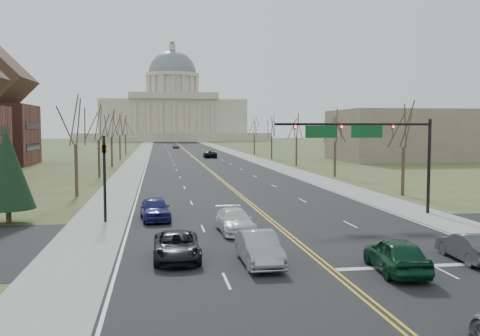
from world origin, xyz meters
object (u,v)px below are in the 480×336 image
object	(u,v)px
signal_left	(104,169)
car_far_nb	(210,154)
car_sb_outer_second	(155,209)
signal_mast	(366,138)
car_sb_inner_lead	(259,248)
car_sb_inner_second	(235,221)
car_nb_inner_lead	(396,255)
car_nb_outer_lead	(469,247)
car_far_sb	(176,146)
car_sb_outer_lead	(177,246)

from	to	relation	value
signal_left	car_far_nb	world-z (taller)	signal_left
car_sb_outer_second	signal_mast	bearing A→B (deg)	-6.22
car_sb_inner_lead	car_sb_inner_second	distance (m)	7.93
car_nb_inner_lead	car_nb_outer_lead	xyz separation A→B (m)	(4.47, 1.46, -0.12)
car_nb_outer_lead	car_sb_inner_second	distance (m)	13.61
car_nb_outer_lead	car_far_nb	distance (m)	91.10
car_far_sb	car_far_nb	bearing A→B (deg)	-86.68
signal_mast	car_nb_outer_lead	world-z (taller)	signal_mast
signal_left	car_nb_outer_lead	xyz separation A→B (m)	(18.73, -13.88, -3.01)
car_nb_outer_lead	car_sb_inner_second	xyz separation A→B (m)	(-10.37, 8.82, 0.02)
car_sb_inner_second	car_far_sb	distance (m)	133.83
signal_left	car_sb_outer_lead	world-z (taller)	signal_left
signal_left	car_far_sb	world-z (taller)	signal_left
car_far_sb	signal_left	bearing A→B (deg)	-96.94
car_sb_outer_lead	car_sb_inner_second	bearing A→B (deg)	59.38
car_far_nb	car_sb_outer_lead	bearing A→B (deg)	84.59
car_nb_inner_lead	car_sb_inner_second	size ratio (longest dim) A/B	0.96
car_nb_outer_lead	car_sb_outer_lead	world-z (taller)	car_nb_outer_lead
car_sb_outer_lead	car_far_sb	world-z (taller)	car_far_sb
car_sb_inner_lead	car_far_nb	xyz separation A→B (m)	(6.44, 90.12, 0.04)
car_sb_inner_lead	car_far_nb	bearing A→B (deg)	84.83
signal_mast	car_sb_outer_second	size ratio (longest dim) A/B	2.52
car_sb_outer_lead	car_far_nb	world-z (taller)	car_far_nb
signal_left	car_nb_inner_lead	world-z (taller)	signal_left
signal_mast	car_far_nb	size ratio (longest dim) A/B	2.06
car_sb_inner_lead	car_sb_inner_second	size ratio (longest dim) A/B	0.96
signal_mast	car_nb_outer_lead	xyz separation A→B (m)	(-0.21, -13.88, -5.06)
car_sb_outer_lead	car_far_sb	xyz separation A→B (m)	(4.74, 140.22, 0.05)
signal_left	car_sb_inner_lead	size ratio (longest dim) A/B	1.27
car_sb_outer_lead	car_nb_outer_lead	bearing A→B (deg)	-9.37
car_sb_inner_second	car_nb_inner_lead	bearing A→B (deg)	-62.88
car_nb_inner_lead	car_sb_inner_lead	size ratio (longest dim) A/B	1.01
car_nb_outer_lead	car_sb_outer_second	xyz separation A→B (m)	(-15.32, 14.08, 0.13)
car_nb_inner_lead	car_sb_outer_lead	world-z (taller)	car_nb_inner_lead
car_nb_inner_lead	car_sb_outer_lead	bearing A→B (deg)	-16.83
car_sb_inner_second	car_far_sb	xyz separation A→B (m)	(0.91, 133.83, 0.01)
signal_mast	signal_left	distance (m)	19.06
car_nb_inner_lead	car_sb_inner_second	xyz separation A→B (m)	(-5.89, 10.28, -0.09)
car_far_nb	car_sb_outer_second	bearing A→B (deg)	82.78
signal_left	car_far_sb	xyz separation A→B (m)	(9.27, 128.77, -2.98)
signal_left	car_far_sb	distance (m)	129.14
signal_mast	car_sb_inner_second	size ratio (longest dim) A/B	2.45
car_nb_outer_lead	car_sb_inner_lead	bearing A→B (deg)	-2.55
signal_left	signal_mast	bearing A→B (deg)	-0.00
signal_mast	car_sb_inner_lead	xyz separation A→B (m)	(-10.55, -12.98, -4.97)
car_sb_outer_lead	car_sb_outer_second	bearing A→B (deg)	95.79
car_sb_inner_second	car_sb_outer_second	bearing A→B (deg)	130.55
signal_left	car_sb_inner_second	world-z (taller)	signal_left
car_sb_inner_second	car_far_sb	bearing A→B (deg)	86.91
car_sb_inner_second	car_sb_outer_second	xyz separation A→B (m)	(-4.95, 5.26, 0.10)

